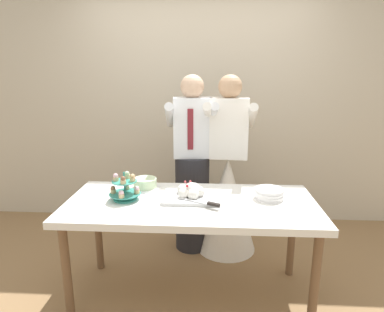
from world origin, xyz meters
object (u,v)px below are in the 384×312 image
(round_cake, at_px, (145,184))
(person_bride, at_px, (227,192))
(dessert_table, at_px, (191,211))
(main_cake_tray, at_px, (191,194))
(plate_stack, at_px, (269,194))
(person_groom, at_px, (192,174))
(cupcake_stand, at_px, (125,189))

(round_cake, height_order, person_bride, person_bride)
(dessert_table, bearing_deg, main_cake_tray, 92.43)
(round_cake, bearing_deg, plate_stack, -9.75)
(dessert_table, xyz_separation_m, person_groom, (-0.03, 0.74, 0.05))
(main_cake_tray, bearing_deg, person_bride, 65.98)
(plate_stack, height_order, round_cake, round_cake)
(plate_stack, bearing_deg, person_groom, 133.02)
(main_cake_tray, bearing_deg, plate_stack, 3.38)
(cupcake_stand, distance_m, main_cake_tray, 0.48)
(round_cake, xyz_separation_m, person_bride, (0.68, 0.48, -0.23))
(cupcake_stand, height_order, person_bride, person_bride)
(person_bride, bearing_deg, main_cake_tray, -114.02)
(cupcake_stand, xyz_separation_m, main_cake_tray, (0.48, 0.05, -0.04))
(plate_stack, xyz_separation_m, person_groom, (-0.61, 0.65, -0.07))
(dessert_table, distance_m, cupcake_stand, 0.51)
(dessert_table, height_order, round_cake, round_cake)
(dessert_table, distance_m, person_groom, 0.74)
(plate_stack, bearing_deg, dessert_table, -171.07)
(person_groom, relative_size, person_bride, 1.00)
(main_cake_tray, relative_size, person_bride, 0.25)
(person_groom, bearing_deg, dessert_table, -87.29)
(cupcake_stand, bearing_deg, plate_stack, 4.37)
(cupcake_stand, bearing_deg, round_cake, 67.93)
(dessert_table, height_order, plate_stack, plate_stack)
(dessert_table, distance_m, main_cake_tray, 0.13)
(round_cake, bearing_deg, person_bride, 34.90)
(cupcake_stand, height_order, round_cake, cupcake_stand)
(main_cake_tray, distance_m, person_groom, 0.69)
(cupcake_stand, relative_size, person_groom, 0.14)
(cupcake_stand, xyz_separation_m, person_groom, (0.45, 0.73, -0.11))
(cupcake_stand, relative_size, person_bride, 0.14)
(person_bride, bearing_deg, person_groom, 178.19)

